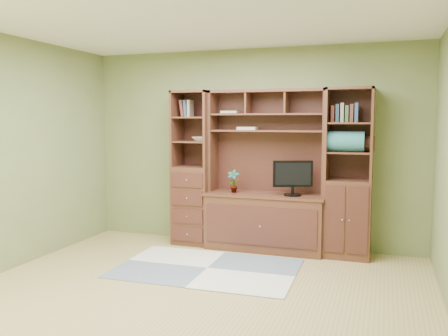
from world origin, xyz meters
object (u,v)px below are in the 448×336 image
(monitor, at_px, (293,172))
(left_tower, at_px, (194,168))
(right_tower, at_px, (349,173))
(center_hutch, at_px, (265,171))

(monitor, bearing_deg, left_tower, 156.88)
(left_tower, height_order, monitor, left_tower)
(right_tower, bearing_deg, center_hutch, -177.77)
(center_hutch, relative_size, right_tower, 1.00)
(center_hutch, xyz_separation_m, monitor, (0.36, -0.03, 0.01))
(right_tower, bearing_deg, monitor, -173.56)
(center_hutch, distance_m, monitor, 0.36)
(center_hutch, bearing_deg, left_tower, 177.71)
(monitor, bearing_deg, right_tower, -13.53)
(left_tower, relative_size, right_tower, 1.00)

